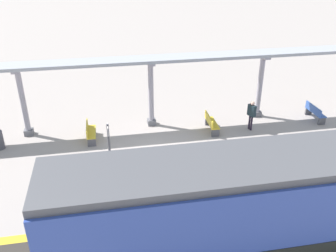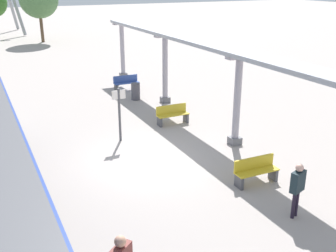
{
  "view_description": "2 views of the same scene",
  "coord_description": "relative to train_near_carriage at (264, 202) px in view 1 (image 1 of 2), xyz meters",
  "views": [
    {
      "loc": [
        -14.11,
        2.15,
        9.08
      ],
      "look_at": [
        0.11,
        -0.48,
        1.69
      ],
      "focal_mm": 39.34,
      "sensor_mm": 36.0,
      "label": 1
    },
    {
      "loc": [
        -5.21,
        -12.38,
        6.27
      ],
      "look_at": [
        -0.24,
        -2.26,
        2.1
      ],
      "focal_mm": 42.79,
      "sensor_mm": 36.0,
      "label": 2
    }
  ],
  "objects": [
    {
      "name": "ground_plane",
      "position": [
        5.78,
        2.4,
        -1.83
      ],
      "size": [
        176.0,
        176.0,
        0.0
      ],
      "primitive_type": "plane",
      "color": "#A49993"
    },
    {
      "name": "tactile_edge_strip",
      "position": [
        1.79,
        2.4,
        -1.83
      ],
      "size": [
        0.38,
        32.02,
        0.01
      ],
      "primitive_type": "cube",
      "color": "gold",
      "rests_on": "ground"
    },
    {
      "name": "train_near_carriage",
      "position": [
        0.0,
        0.0,
        0.0
      ],
      "size": [
        2.65,
        13.31,
        3.48
      ],
      "color": "#314AA2",
      "rests_on": "ground"
    },
    {
      "name": "canopy_pillar_second",
      "position": [
        9.51,
        -3.91,
        -0.02
      ],
      "size": [
        1.1,
        0.44,
        3.58
      ],
      "color": "slate",
      "rests_on": "ground"
    },
    {
      "name": "canopy_pillar_third",
      "position": [
        9.51,
        2.16,
        -0.02
      ],
      "size": [
        1.1,
        0.44,
        3.58
      ],
      "color": "slate",
      "rests_on": "ground"
    },
    {
      "name": "canopy_pillar_fourth",
      "position": [
        9.51,
        8.58,
        -0.02
      ],
      "size": [
        1.1,
        0.44,
        3.58
      ],
      "color": "slate",
      "rests_on": "ground"
    },
    {
      "name": "canopy_beam",
      "position": [
        9.51,
        2.54,
        1.83
      ],
      "size": [
        1.2,
        25.84,
        0.16
      ],
      "primitive_type": "cube",
      "color": "#A8AAB2",
      "rests_on": "canopy_pillar_nearest"
    },
    {
      "name": "bench_mid_platform",
      "position": [
        8.47,
        -6.87,
        -1.39
      ],
      "size": [
        1.51,
        0.47,
        0.86
      ],
      "color": "#3358A7",
      "rests_on": "ground"
    },
    {
      "name": "bench_far_end",
      "position": [
        8.36,
        5.44,
        -1.39
      ],
      "size": [
        1.5,
        0.45,
        0.86
      ],
      "color": "gold",
      "rests_on": "ground"
    },
    {
      "name": "bench_extra_slot",
      "position": [
        8.23,
        -0.8,
        -1.39
      ],
      "size": [
        1.51,
        0.48,
        0.86
      ],
      "color": "gold",
      "rests_on": "ground"
    },
    {
      "name": "platform_info_sign",
      "position": [
        5.53,
        4.55,
        -0.5
      ],
      "size": [
        0.56,
        0.1,
        2.2
      ],
      "color": "#4C4C51",
      "rests_on": "ground"
    },
    {
      "name": "passenger_waiting_near_edge",
      "position": [
        2.54,
        -3.92,
        -0.75
      ],
      "size": [
        0.53,
        0.48,
        1.73
      ],
      "color": "#231D2E",
      "rests_on": "ground"
    },
    {
      "name": "passenger_by_the_benches",
      "position": [
        7.97,
        -2.9,
        -0.81
      ],
      "size": [
        0.51,
        0.35,
        1.63
      ],
      "color": "#231B2C",
      "rests_on": "ground"
    }
  ]
}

